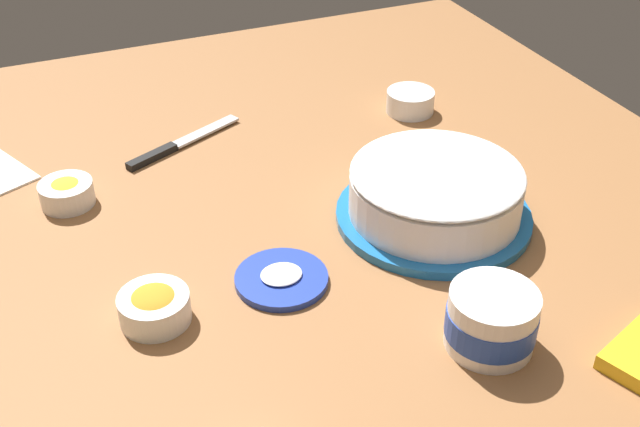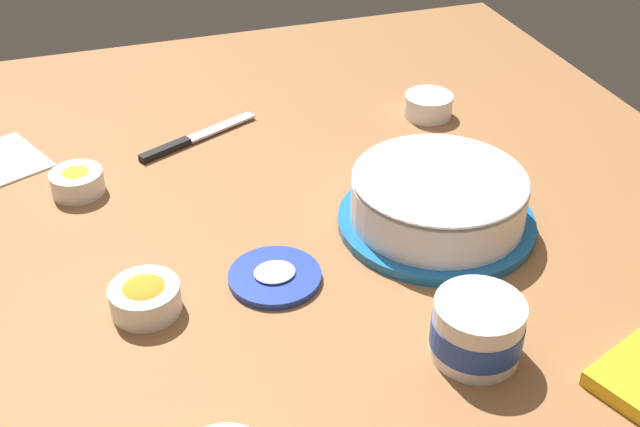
{
  "view_description": "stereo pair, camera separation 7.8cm",
  "coord_description": "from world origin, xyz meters",
  "px_view_note": "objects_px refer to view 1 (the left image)",
  "views": [
    {
      "loc": [
        -0.28,
        -0.88,
        0.68
      ],
      "look_at": [
        0.09,
        -0.02,
        0.04
      ],
      "focal_mm": 44.75,
      "sensor_mm": 36.0,
      "label": 1
    },
    {
      "loc": [
        -0.2,
        -0.91,
        0.68
      ],
      "look_at": [
        0.09,
        -0.02,
        0.04
      ],
      "focal_mm": 44.75,
      "sensor_mm": 36.0,
      "label": 2
    }
  ],
  "objects_px": {
    "frosting_tub": "(492,319)",
    "spreading_knife": "(175,146)",
    "sprinkle_bowl_yellow": "(67,192)",
    "frosting_tub_lid": "(280,279)",
    "sprinkle_bowl_blue": "(410,100)",
    "sprinkle_bowl_orange": "(154,306)",
    "frosted_cake": "(435,194)"
  },
  "relations": [
    {
      "from": "frosting_tub",
      "to": "spreading_knife",
      "type": "relative_size",
      "value": 0.49
    },
    {
      "from": "spreading_knife",
      "to": "sprinkle_bowl_yellow",
      "type": "relative_size",
      "value": 2.72
    },
    {
      "from": "frosting_tub_lid",
      "to": "spreading_knife",
      "type": "bearing_deg",
      "value": 95.4
    },
    {
      "from": "frosting_tub_lid",
      "to": "sprinkle_bowl_blue",
      "type": "height_order",
      "value": "sprinkle_bowl_blue"
    },
    {
      "from": "frosting_tub_lid",
      "to": "sprinkle_bowl_orange",
      "type": "height_order",
      "value": "sprinkle_bowl_orange"
    },
    {
      "from": "frosting_tub",
      "to": "sprinkle_bowl_blue",
      "type": "height_order",
      "value": "frosting_tub"
    },
    {
      "from": "sprinkle_bowl_orange",
      "to": "sprinkle_bowl_blue",
      "type": "height_order",
      "value": "sprinkle_bowl_orange"
    },
    {
      "from": "frosting_tub_lid",
      "to": "sprinkle_bowl_blue",
      "type": "xyz_separation_m",
      "value": [
        0.4,
        0.37,
        0.02
      ]
    },
    {
      "from": "spreading_knife",
      "to": "sprinkle_bowl_blue",
      "type": "distance_m",
      "value": 0.44
    },
    {
      "from": "frosted_cake",
      "to": "sprinkle_bowl_orange",
      "type": "height_order",
      "value": "frosted_cake"
    },
    {
      "from": "frosted_cake",
      "to": "sprinkle_bowl_orange",
      "type": "relative_size",
      "value": 3.21
    },
    {
      "from": "frosting_tub",
      "to": "frosting_tub_lid",
      "type": "relative_size",
      "value": 0.87
    },
    {
      "from": "frosting_tub_lid",
      "to": "sprinkle_bowl_yellow",
      "type": "xyz_separation_m",
      "value": [
        -0.23,
        0.3,
        0.01
      ]
    },
    {
      "from": "frosting_tub_lid",
      "to": "spreading_knife",
      "type": "relative_size",
      "value": 0.56
    },
    {
      "from": "frosting_tub",
      "to": "sprinkle_bowl_orange",
      "type": "distance_m",
      "value": 0.41
    },
    {
      "from": "spreading_knife",
      "to": "sprinkle_bowl_yellow",
      "type": "xyz_separation_m",
      "value": [
        -0.19,
        -0.1,
        0.01
      ]
    },
    {
      "from": "frosted_cake",
      "to": "frosting_tub",
      "type": "height_order",
      "value": "frosted_cake"
    },
    {
      "from": "frosting_tub",
      "to": "spreading_knife",
      "type": "distance_m",
      "value": 0.65
    },
    {
      "from": "frosted_cake",
      "to": "sprinkle_bowl_blue",
      "type": "xyz_separation_m",
      "value": [
        0.13,
        0.32,
        -0.02
      ]
    },
    {
      "from": "frosting_tub",
      "to": "frosting_tub_lid",
      "type": "xyz_separation_m",
      "value": [
        -0.19,
        0.21,
        -0.03
      ]
    },
    {
      "from": "sprinkle_bowl_yellow",
      "to": "sprinkle_bowl_blue",
      "type": "bearing_deg",
      "value": 5.93
    },
    {
      "from": "frosting_tub",
      "to": "frosting_tub_lid",
      "type": "height_order",
      "value": "frosting_tub"
    },
    {
      "from": "frosted_cake",
      "to": "sprinkle_bowl_blue",
      "type": "height_order",
      "value": "frosted_cake"
    },
    {
      "from": "spreading_knife",
      "to": "sprinkle_bowl_yellow",
      "type": "distance_m",
      "value": 0.22
    },
    {
      "from": "spreading_knife",
      "to": "sprinkle_bowl_orange",
      "type": "height_order",
      "value": "sprinkle_bowl_orange"
    },
    {
      "from": "frosting_tub_lid",
      "to": "spreading_knife",
      "type": "xyz_separation_m",
      "value": [
        -0.04,
        0.4,
        -0.0
      ]
    },
    {
      "from": "frosting_tub_lid",
      "to": "spreading_knife",
      "type": "height_order",
      "value": "frosting_tub_lid"
    },
    {
      "from": "frosting_tub",
      "to": "sprinkle_bowl_yellow",
      "type": "bearing_deg",
      "value": 129.47
    },
    {
      "from": "spreading_knife",
      "to": "sprinkle_bowl_orange",
      "type": "distance_m",
      "value": 0.43
    },
    {
      "from": "frosted_cake",
      "to": "spreading_knife",
      "type": "bearing_deg",
      "value": 130.12
    },
    {
      "from": "frosted_cake",
      "to": "sprinkle_bowl_blue",
      "type": "relative_size",
      "value": 3.31
    },
    {
      "from": "frosting_tub",
      "to": "frosting_tub_lid",
      "type": "bearing_deg",
      "value": 132.66
    }
  ]
}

